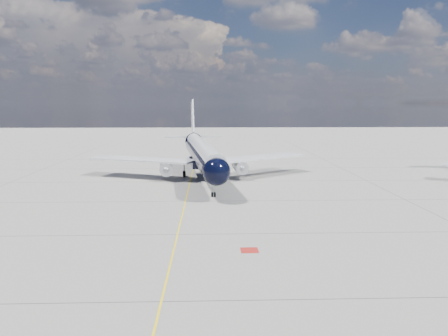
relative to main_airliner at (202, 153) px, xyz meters
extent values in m
plane|color=gray|center=(-1.87, -0.10, -4.33)|extent=(320.00, 320.00, 0.00)
cube|color=yellow|center=(-1.87, -5.10, -4.33)|extent=(0.16, 160.00, 0.01)
cube|color=maroon|center=(4.93, -40.10, -4.33)|extent=(1.60, 1.60, 0.01)
cylinder|color=black|center=(0.15, -1.34, -0.19)|extent=(7.83, 37.63, 3.74)
sphere|color=black|center=(2.31, -20.92, -0.19)|extent=(4.13, 4.13, 3.74)
cone|color=black|center=(-2.39, 21.68, 0.40)|extent=(4.48, 7.27, 3.74)
cylinder|color=white|center=(0.15, -1.34, 0.74)|extent=(7.22, 39.50, 2.92)
cube|color=black|center=(2.33, -21.12, 0.35)|extent=(2.48, 1.43, 0.54)
cube|color=white|center=(-10.30, -1.00, -1.08)|extent=(19.40, 11.57, 0.32)
cube|color=white|center=(10.27, 1.27, -1.08)|extent=(18.41, 14.73, 0.32)
cube|color=black|center=(0.15, -1.34, -1.57)|extent=(5.19, 10.25, 0.99)
cylinder|color=silver|center=(-6.00, -4.00, -2.21)|extent=(2.69, 4.75, 2.21)
cylinder|color=silver|center=(6.73, -2.59, -2.21)|extent=(2.69, 4.75, 2.21)
sphere|color=gray|center=(-5.78, -6.05, -2.21)|extent=(1.20, 1.20, 1.08)
sphere|color=gray|center=(6.96, -4.65, -2.21)|extent=(1.20, 1.20, 1.08)
cube|color=white|center=(-6.02, -3.80, -1.47)|extent=(0.56, 3.16, 1.08)
cube|color=white|center=(6.71, -2.40, -1.47)|extent=(0.56, 3.16, 1.08)
cube|color=white|center=(-2.34, 21.19, 5.42)|extent=(1.00, 6.25, 8.40)
cube|color=white|center=(-2.39, 21.68, 1.19)|extent=(13.08, 4.54, 0.22)
cylinder|color=gray|center=(1.93, -17.50, -3.10)|extent=(0.20, 0.20, 2.07)
cylinder|color=black|center=(1.73, -17.52, -3.99)|extent=(0.25, 0.71, 0.69)
cylinder|color=black|center=(2.13, -17.47, -3.99)|extent=(0.25, 0.71, 0.69)
cylinder|color=gray|center=(-3.15, -0.21, -3.00)|extent=(0.28, 0.28, 1.87)
cylinder|color=gray|center=(3.12, 0.48, -3.00)|extent=(0.28, 0.28, 1.87)
cylinder|color=black|center=(-3.09, -0.75, -3.79)|extent=(0.56, 1.13, 1.08)
cylinder|color=black|center=(-3.21, 0.33, -3.79)|extent=(0.56, 1.13, 1.08)
cylinder|color=black|center=(3.18, -0.06, -3.79)|extent=(0.56, 1.13, 1.08)
cylinder|color=black|center=(3.06, 1.02, -3.79)|extent=(0.56, 1.13, 1.08)
camera|label=1|loc=(1.38, -77.56, 8.72)|focal=35.00mm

